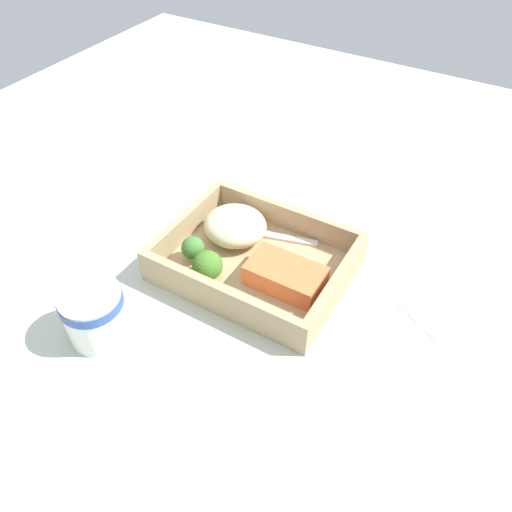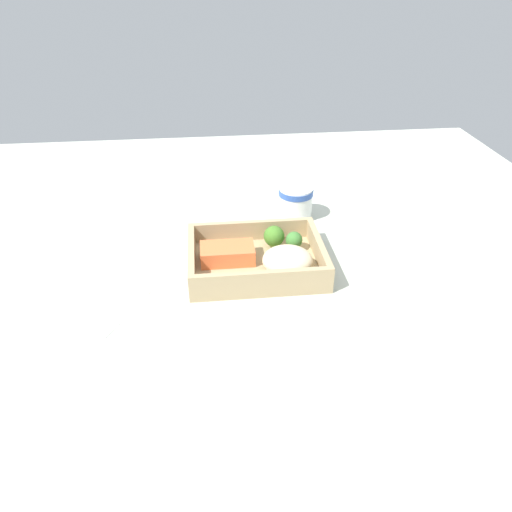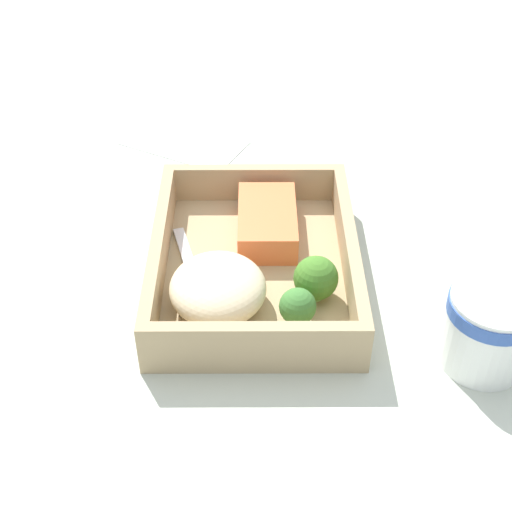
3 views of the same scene
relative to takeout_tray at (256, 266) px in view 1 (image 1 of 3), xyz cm
name	(u,v)px [view 1 (image 1 of 3)]	position (x,y,z in cm)	size (l,w,h in cm)	color
ground_plane	(256,274)	(0.00, 0.00, -1.60)	(160.00, 160.00, 2.00)	#B4BCAC
takeout_tray	(256,266)	(0.00, 0.00, 0.00)	(25.91, 20.06, 1.20)	tan
tray_rim	(256,253)	(0.00, 0.00, 2.64)	(25.91, 20.06, 4.07)	tan
salmon_fillet	(285,276)	(-5.46, 1.37, 2.19)	(10.45, 6.08, 3.18)	orange
mashed_potatoes	(235,226)	(5.60, -3.38, 2.86)	(9.55, 9.04, 4.53)	beige
broccoli_floret_1	(193,248)	(8.13, 3.89, 2.84)	(3.40, 3.40, 4.03)	#80AE5C
broccoli_floret_2	(207,266)	(4.34, 5.79, 2.91)	(4.26, 4.26, 4.51)	#7DA25E
fork	(259,233)	(2.82, -5.72, 0.82)	(15.66, 5.82, 0.44)	silver
paper_cup	(94,313)	(11.33, 20.16, 3.58)	(7.81, 7.81, 7.50)	white
receipt_slip	(455,297)	(-26.46, -9.20, -0.48)	(8.34, 15.40, 0.24)	white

